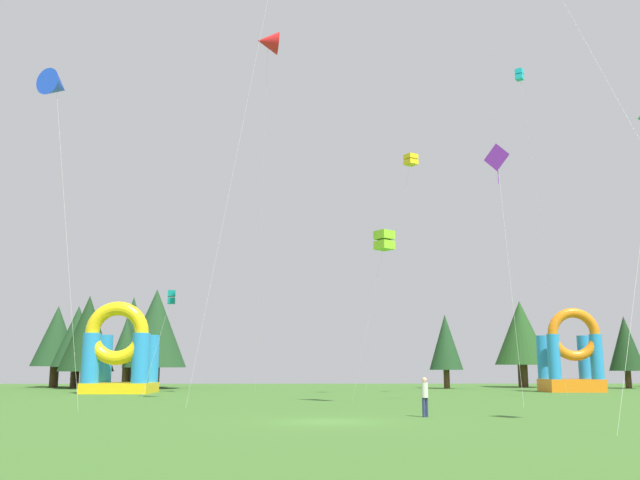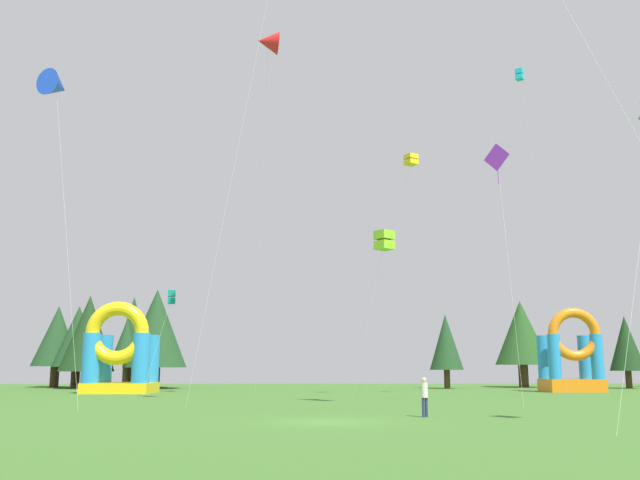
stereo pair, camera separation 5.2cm
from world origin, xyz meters
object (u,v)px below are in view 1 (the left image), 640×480
object	(u,v)px
kite_yellow_box	(411,160)
person_left_edge	(425,393)
kite_teal_box	(171,297)
inflatable_orange_dome	(120,358)
kite_red_delta	(268,42)
kite_blue_delta	(56,86)
kite_cyan_box	(520,78)
kite_lime_box	(384,240)
kite_purple_diamond	(498,160)
inflatable_blue_arch	(571,360)

from	to	relation	value
kite_yellow_box	person_left_edge	xyz separation A→B (m)	(-2.67, -18.83, -16.17)
kite_teal_box	inflatable_orange_dome	size ratio (longest dim) A/B	1.01
inflatable_orange_dome	kite_red_delta	bearing A→B (deg)	-39.32
kite_blue_delta	kite_yellow_box	size ratio (longest dim) A/B	1.02
kite_teal_box	kite_cyan_box	world-z (taller)	kite_cyan_box
person_left_edge	inflatable_orange_dome	xyz separation A→B (m)	(-20.09, 26.57, 1.83)
kite_red_delta	kite_lime_box	bearing A→B (deg)	-44.58
kite_yellow_box	inflatable_orange_dome	world-z (taller)	kite_yellow_box
kite_blue_delta	person_left_edge	xyz separation A→B (m)	(18.72, -5.45, -16.13)
kite_lime_box	kite_yellow_box	size ratio (longest dim) A/B	0.56
kite_lime_box	kite_teal_box	xyz separation A→B (m)	(-13.85, 8.25, -2.54)
kite_lime_box	kite_cyan_box	distance (m)	19.00
kite_teal_box	person_left_edge	distance (m)	23.44
kite_red_delta	kite_teal_box	distance (m)	19.64
kite_lime_box	kite_purple_diamond	size ratio (longest dim) A/B	0.67
kite_purple_diamond	person_left_edge	distance (m)	17.21
person_left_edge	kite_cyan_box	bearing A→B (deg)	32.14
kite_purple_diamond	person_left_edge	size ratio (longest dim) A/B	8.93
kite_teal_box	kite_blue_delta	bearing A→B (deg)	-109.72
kite_lime_box	kite_purple_diamond	bearing A→B (deg)	-2.28
inflatable_orange_dome	kite_lime_box	bearing A→B (deg)	-41.41
kite_red_delta	person_left_edge	distance (m)	30.52
kite_yellow_box	kite_purple_diamond	size ratio (longest dim) A/B	1.18
kite_cyan_box	person_left_edge	world-z (taller)	kite_cyan_box
kite_lime_box	inflatable_blue_arch	bearing A→B (deg)	46.98
kite_yellow_box	kite_lime_box	bearing A→B (deg)	-108.60
kite_cyan_box	inflatable_orange_dome	size ratio (longest dim) A/B	3.24
kite_blue_delta	kite_cyan_box	size ratio (longest dim) A/B	0.76
kite_teal_box	kite_red_delta	bearing A→B (deg)	-8.56
kite_lime_box	inflatable_orange_dome	size ratio (longest dim) A/B	1.37
kite_blue_delta	kite_red_delta	world-z (taller)	kite_red_delta
kite_blue_delta	kite_red_delta	xyz separation A→B (m)	(10.81, 11.14, 8.23)
kite_lime_box	kite_cyan_box	bearing A→B (deg)	34.21
kite_teal_box	inflatable_orange_dome	xyz separation A→B (m)	(-5.71, 9.00, -4.00)
kite_lime_box	kite_red_delta	world-z (taller)	kite_red_delta
kite_teal_box	person_left_edge	world-z (taller)	kite_teal_box
inflatable_blue_arch	kite_yellow_box	bearing A→B (deg)	-146.47
person_left_edge	inflatable_blue_arch	bearing A→B (deg)	32.68
kite_lime_box	person_left_edge	world-z (taller)	kite_lime_box
kite_red_delta	inflatable_blue_arch	xyz separation A→B (m)	(25.45, 12.09, -22.69)
kite_purple_diamond	kite_cyan_box	world-z (taller)	kite_cyan_box
kite_blue_delta	kite_lime_box	distance (m)	20.15
kite_red_delta	person_left_edge	xyz separation A→B (m)	(7.91, -16.59, -24.36)
person_left_edge	kite_teal_box	bearing A→B (deg)	103.41
inflatable_blue_arch	inflatable_orange_dome	distance (m)	37.68
kite_blue_delta	kite_lime_box	bearing A→B (deg)	12.00
kite_lime_box	kite_purple_diamond	distance (m)	8.39
kite_teal_box	inflatable_blue_arch	world-z (taller)	kite_teal_box
kite_purple_diamond	kite_cyan_box	bearing A→B (deg)	61.78
inflatable_orange_dome	kite_yellow_box	bearing A→B (deg)	-18.77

